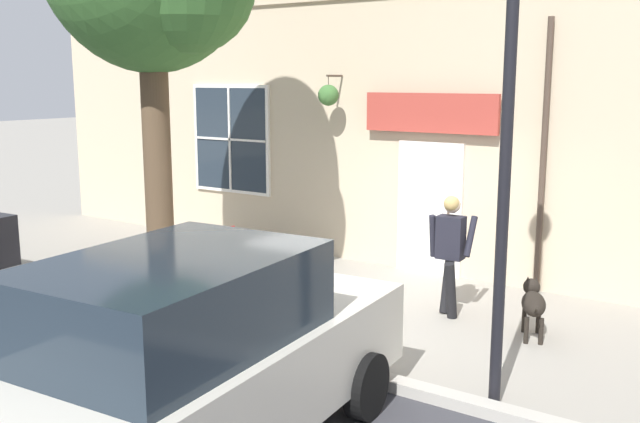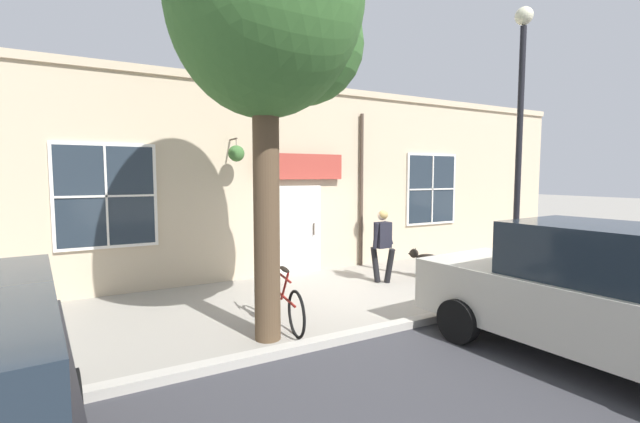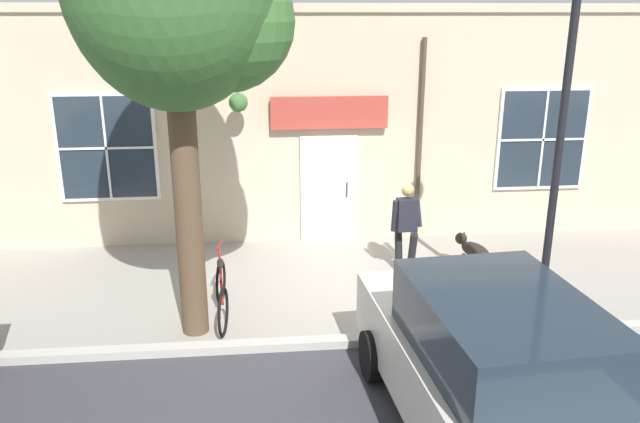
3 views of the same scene
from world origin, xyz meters
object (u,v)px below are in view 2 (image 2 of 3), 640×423
at_px(dog_on_leash, 427,259).
at_px(street_lamp, 520,114).
at_px(leaning_bicycle, 279,302).
at_px(street_tree_by_curb, 271,9).
at_px(parked_car_mid_block, 599,294).
at_px(pedestrian_walking, 383,240).

relative_size(dog_on_leash, street_lamp, 0.19).
bearing_deg(street_lamp, leaning_bicycle, -99.95).
height_order(street_tree_by_curb, parked_car_mid_block, street_tree_by_curb).
bearing_deg(dog_on_leash, street_tree_by_curb, -69.90).
bearing_deg(pedestrian_walking, street_lamp, 33.81).
distance_m(street_tree_by_curb, parked_car_mid_block, 5.60).
distance_m(pedestrian_walking, street_lamp, 3.64).
bearing_deg(leaning_bicycle, parked_car_mid_block, 42.51).
distance_m(street_tree_by_curb, leaning_bicycle, 4.24).
distance_m(dog_on_leash, street_lamp, 3.67).
xyz_separation_m(street_tree_by_curb, leaning_bicycle, (-0.40, 0.25, -4.22)).
height_order(dog_on_leash, leaning_bicycle, leaning_bicycle).
xyz_separation_m(pedestrian_walking, leaning_bicycle, (1.39, -3.08, -0.57)).
bearing_deg(parked_car_mid_block, pedestrian_walking, 177.74).
bearing_deg(parked_car_mid_block, street_lamp, 145.25).
xyz_separation_m(pedestrian_walking, street_lamp, (2.18, 1.46, 2.52)).
distance_m(leaning_bicycle, street_lamp, 5.55).
height_order(dog_on_leash, parked_car_mid_block, parked_car_mid_block).
bearing_deg(leaning_bicycle, street_lamp, 80.05).
height_order(pedestrian_walking, parked_car_mid_block, parked_car_mid_block).
bearing_deg(pedestrian_walking, street_tree_by_curb, -61.76).
height_order(street_tree_by_curb, leaning_bicycle, street_tree_by_curb).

